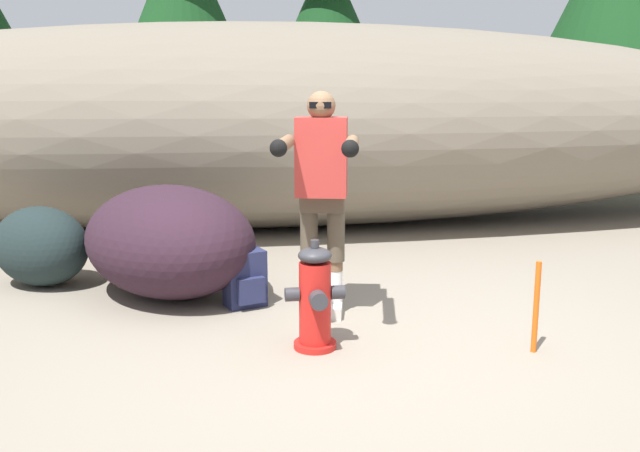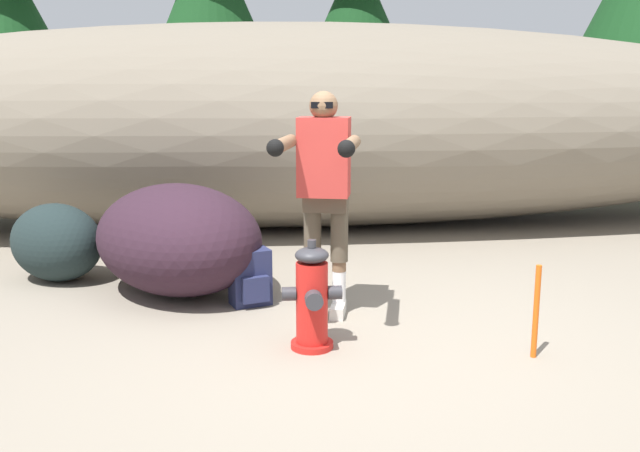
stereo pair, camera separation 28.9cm
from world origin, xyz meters
The scene contains 8 objects.
ground_plane centered at (0.00, 0.00, -0.02)m, with size 56.00×56.00×0.04m, color gray.
dirt_embankment centered at (0.00, 4.07, 1.20)m, with size 14.02×3.20×2.41m, color #756B5B.
fire_hydrant centered at (-0.29, -0.04, 0.33)m, with size 0.39×0.33×0.72m.
utility_worker centered at (-0.15, 0.56, 1.04)m, with size 0.66×1.03×1.65m.
spare_backpack centered at (-0.69, 0.91, 0.22)m, with size 0.35×0.34×0.47m.
boulder_large centered at (-1.27, 1.33, 0.45)m, with size 1.63×1.25×0.90m, color #2C1A26.
boulder_mid centered at (-2.37, 1.76, 0.34)m, with size 0.87×0.65×0.68m, color #1C2829.
survey_stake centered at (1.09, -0.33, 0.30)m, with size 0.04×0.04×0.60m, color #E55914.
Camera 2 is at (-0.65, -4.28, 1.69)m, focal length 38.69 mm.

